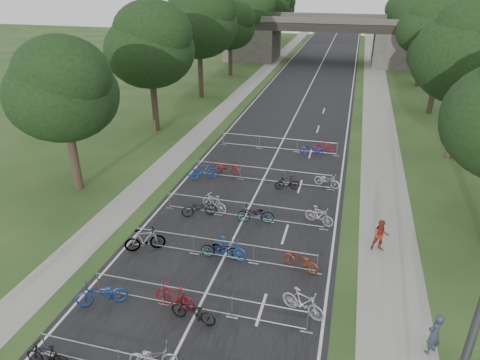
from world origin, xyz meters
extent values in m
cube|color=black|center=(0.00, 50.00, 0.01)|extent=(11.00, 140.00, 0.01)
cube|color=gray|center=(8.00, 50.00, 0.01)|extent=(3.00, 140.00, 0.01)
cube|color=gray|center=(-7.50, 50.00, 0.01)|extent=(2.00, 140.00, 0.01)
cube|color=silver|center=(0.00, 50.00, 0.00)|extent=(0.12, 140.00, 0.00)
cube|color=#44403D|center=(-11.50, 65.00, 2.50)|extent=(8.00, 8.00, 5.00)
cube|color=#44403D|center=(11.50, 65.00, 2.50)|extent=(8.00, 8.00, 5.00)
cube|color=black|center=(0.00, 65.00, 5.60)|extent=(30.00, 8.00, 1.20)
cube|color=#44403D|center=(0.00, 61.20, 6.60)|extent=(30.00, 0.40, 0.90)
cube|color=#44403D|center=(0.00, 68.80, 6.60)|extent=(30.00, 0.40, 0.90)
cylinder|color=#33261C|center=(-11.50, 16.00, 2.10)|extent=(0.56, 0.56, 4.20)
ellipsoid|color=black|center=(-11.50, 16.00, 6.22)|extent=(6.72, 6.72, 5.51)
sphere|color=black|center=(-10.90, 15.50, 7.56)|extent=(5.38, 5.38, 5.38)
sphere|color=black|center=(-12.00, 16.50, 5.38)|extent=(4.37, 4.37, 4.37)
cylinder|color=#33261C|center=(-11.50, 28.00, 2.36)|extent=(0.56, 0.56, 4.72)
ellipsoid|color=black|center=(-11.50, 28.00, 6.99)|extent=(7.56, 7.56, 6.20)
sphere|color=black|center=(-10.90, 27.50, 8.50)|extent=(6.05, 6.05, 6.05)
sphere|color=black|center=(-12.00, 28.50, 6.05)|extent=(4.91, 4.91, 4.91)
cylinder|color=#33261C|center=(13.00, 28.00, 2.55)|extent=(0.56, 0.56, 5.11)
ellipsoid|color=black|center=(13.00, 28.00, 7.56)|extent=(8.18, 8.18, 6.70)
sphere|color=black|center=(12.50, 28.50, 6.54)|extent=(5.31, 5.31, 5.31)
cylinder|color=#33261C|center=(-11.50, 40.00, 2.62)|extent=(0.56, 0.56, 5.25)
ellipsoid|color=black|center=(-11.50, 40.00, 7.77)|extent=(8.40, 8.40, 6.89)
sphere|color=black|center=(-10.90, 39.50, 9.45)|extent=(6.72, 6.72, 6.72)
sphere|color=black|center=(-12.00, 40.50, 6.72)|extent=(5.46, 5.46, 5.46)
cylinder|color=#33261C|center=(13.00, 40.00, 1.92)|extent=(0.56, 0.56, 3.85)
ellipsoid|color=black|center=(13.00, 40.00, 5.70)|extent=(6.16, 6.16, 5.05)
sphere|color=black|center=(13.60, 39.50, 6.93)|extent=(4.93, 4.93, 4.93)
sphere|color=black|center=(12.50, 40.50, 4.93)|extent=(4.00, 4.00, 4.00)
cylinder|color=#33261C|center=(-11.50, 52.00, 2.10)|extent=(0.56, 0.56, 4.20)
ellipsoid|color=black|center=(-11.50, 52.00, 6.22)|extent=(6.72, 6.72, 5.51)
sphere|color=black|center=(-10.90, 51.50, 7.56)|extent=(5.38, 5.38, 5.38)
sphere|color=black|center=(-12.00, 52.50, 5.38)|extent=(4.37, 4.37, 4.37)
cylinder|color=#33261C|center=(13.00, 52.00, 2.24)|extent=(0.56, 0.56, 4.48)
ellipsoid|color=black|center=(13.00, 52.00, 6.63)|extent=(7.17, 7.17, 5.88)
sphere|color=black|center=(13.60, 51.50, 8.06)|extent=(5.73, 5.73, 5.73)
sphere|color=black|center=(12.50, 52.50, 5.73)|extent=(4.66, 4.66, 4.66)
cylinder|color=#33261C|center=(-11.50, 64.00, 2.36)|extent=(0.56, 0.56, 4.72)
ellipsoid|color=black|center=(-11.50, 64.00, 6.99)|extent=(7.56, 7.56, 6.20)
sphere|color=black|center=(-10.90, 63.50, 8.50)|extent=(6.05, 6.05, 6.05)
sphere|color=black|center=(-12.00, 64.50, 6.05)|extent=(4.91, 4.91, 4.91)
cylinder|color=#33261C|center=(13.00, 64.00, 2.55)|extent=(0.56, 0.56, 5.11)
ellipsoid|color=black|center=(13.00, 64.00, 7.56)|extent=(8.18, 8.18, 6.70)
sphere|color=black|center=(13.60, 63.50, 9.20)|extent=(6.54, 6.54, 6.54)
sphere|color=black|center=(12.50, 64.50, 6.54)|extent=(5.31, 5.31, 5.31)
cylinder|color=#33261C|center=(-11.50, 76.00, 2.62)|extent=(0.56, 0.56, 5.25)
ellipsoid|color=black|center=(-11.50, 76.00, 7.77)|extent=(8.40, 8.40, 6.89)
sphere|color=black|center=(-12.00, 76.50, 6.72)|extent=(5.46, 5.46, 5.46)
cylinder|color=#33261C|center=(13.00, 76.00, 1.92)|extent=(0.56, 0.56, 3.85)
ellipsoid|color=black|center=(13.00, 76.00, 5.70)|extent=(6.16, 6.16, 5.05)
sphere|color=black|center=(13.60, 75.50, 6.93)|extent=(4.93, 4.93, 4.93)
sphere|color=black|center=(12.50, 76.50, 4.93)|extent=(4.00, 4.00, 4.00)
cylinder|color=#33261C|center=(-11.50, 88.00, 2.10)|extent=(0.56, 0.56, 4.20)
ellipsoid|color=black|center=(-11.50, 88.00, 6.22)|extent=(6.72, 6.72, 5.51)
sphere|color=black|center=(-10.90, 87.50, 7.56)|extent=(5.38, 5.38, 5.38)
sphere|color=black|center=(-12.00, 88.50, 5.38)|extent=(4.37, 4.37, 4.37)
cylinder|color=#33261C|center=(13.00, 88.00, 2.24)|extent=(0.56, 0.56, 4.48)
ellipsoid|color=black|center=(13.00, 88.00, 6.63)|extent=(7.17, 7.17, 5.88)
sphere|color=black|center=(13.60, 87.50, 8.06)|extent=(5.73, 5.73, 5.73)
sphere|color=black|center=(12.50, 88.50, 5.73)|extent=(4.66, 4.66, 4.66)
cylinder|color=#A2A5AA|center=(-4.60, 3.60, 0.55)|extent=(0.05, 0.05, 1.10)
cube|color=#A2A5AA|center=(-4.60, 3.60, 0.01)|extent=(0.50, 0.08, 0.03)
cylinder|color=#A2A5AA|center=(0.00, 7.20, 1.05)|extent=(9.20, 0.04, 0.04)
cylinder|color=#A2A5AA|center=(0.00, 7.20, 0.18)|extent=(9.20, 0.04, 0.04)
cylinder|color=#A2A5AA|center=(-4.60, 7.20, 0.55)|extent=(0.05, 0.05, 1.10)
cube|color=#A2A5AA|center=(-4.60, 7.20, 0.01)|extent=(0.50, 0.08, 0.03)
cylinder|color=#A2A5AA|center=(-1.53, 7.20, 0.55)|extent=(0.05, 0.05, 1.10)
cube|color=#A2A5AA|center=(-1.53, 7.20, 0.01)|extent=(0.50, 0.08, 0.03)
cylinder|color=#A2A5AA|center=(1.53, 7.20, 0.55)|extent=(0.05, 0.05, 1.10)
cube|color=#A2A5AA|center=(1.53, 7.20, 0.01)|extent=(0.50, 0.08, 0.03)
cylinder|color=#A2A5AA|center=(4.60, 7.20, 0.55)|extent=(0.05, 0.05, 1.10)
cube|color=#A2A5AA|center=(4.60, 7.20, 0.01)|extent=(0.50, 0.08, 0.03)
cylinder|color=#A2A5AA|center=(0.00, 11.00, 1.05)|extent=(9.20, 0.04, 0.04)
cylinder|color=#A2A5AA|center=(0.00, 11.00, 0.18)|extent=(9.20, 0.04, 0.04)
cylinder|color=#A2A5AA|center=(-4.60, 11.00, 0.55)|extent=(0.05, 0.05, 1.10)
cube|color=#A2A5AA|center=(-4.60, 11.00, 0.01)|extent=(0.50, 0.08, 0.03)
cylinder|color=#A2A5AA|center=(-1.53, 11.00, 0.55)|extent=(0.05, 0.05, 1.10)
cube|color=#A2A5AA|center=(-1.53, 11.00, 0.01)|extent=(0.50, 0.08, 0.03)
cylinder|color=#A2A5AA|center=(1.53, 11.00, 0.55)|extent=(0.05, 0.05, 1.10)
cube|color=#A2A5AA|center=(1.53, 11.00, 0.01)|extent=(0.50, 0.08, 0.03)
cylinder|color=#A2A5AA|center=(4.60, 11.00, 0.55)|extent=(0.05, 0.05, 1.10)
cube|color=#A2A5AA|center=(4.60, 11.00, 0.01)|extent=(0.50, 0.08, 0.03)
cylinder|color=#A2A5AA|center=(0.00, 15.00, 1.05)|extent=(9.20, 0.04, 0.04)
cylinder|color=#A2A5AA|center=(0.00, 15.00, 0.18)|extent=(9.20, 0.04, 0.04)
cylinder|color=#A2A5AA|center=(-4.60, 15.00, 0.55)|extent=(0.05, 0.05, 1.10)
cube|color=#A2A5AA|center=(-4.60, 15.00, 0.01)|extent=(0.50, 0.08, 0.03)
cylinder|color=#A2A5AA|center=(-1.53, 15.00, 0.55)|extent=(0.05, 0.05, 1.10)
cube|color=#A2A5AA|center=(-1.53, 15.00, 0.01)|extent=(0.50, 0.08, 0.03)
cylinder|color=#A2A5AA|center=(1.53, 15.00, 0.55)|extent=(0.05, 0.05, 1.10)
cube|color=#A2A5AA|center=(1.53, 15.00, 0.01)|extent=(0.50, 0.08, 0.03)
cylinder|color=#A2A5AA|center=(4.60, 15.00, 0.55)|extent=(0.05, 0.05, 1.10)
cube|color=#A2A5AA|center=(4.60, 15.00, 0.01)|extent=(0.50, 0.08, 0.03)
cylinder|color=#A2A5AA|center=(0.00, 20.00, 1.05)|extent=(9.20, 0.04, 0.04)
cylinder|color=#A2A5AA|center=(0.00, 20.00, 0.18)|extent=(9.20, 0.04, 0.04)
cylinder|color=#A2A5AA|center=(-4.60, 20.00, 0.55)|extent=(0.05, 0.05, 1.10)
cube|color=#A2A5AA|center=(-4.60, 20.00, 0.01)|extent=(0.50, 0.08, 0.03)
cylinder|color=#A2A5AA|center=(-1.53, 20.00, 0.55)|extent=(0.05, 0.05, 1.10)
cube|color=#A2A5AA|center=(-1.53, 20.00, 0.01)|extent=(0.50, 0.08, 0.03)
cylinder|color=#A2A5AA|center=(1.53, 20.00, 0.55)|extent=(0.05, 0.05, 1.10)
cube|color=#A2A5AA|center=(1.53, 20.00, 0.01)|extent=(0.50, 0.08, 0.03)
cylinder|color=#A2A5AA|center=(4.60, 20.00, 0.55)|extent=(0.05, 0.05, 1.10)
cube|color=#A2A5AA|center=(4.60, 20.00, 0.01)|extent=(0.50, 0.08, 0.03)
cylinder|color=#A2A5AA|center=(0.00, 26.00, 1.05)|extent=(9.20, 0.04, 0.04)
cylinder|color=#A2A5AA|center=(0.00, 26.00, 0.18)|extent=(9.20, 0.04, 0.04)
cylinder|color=#A2A5AA|center=(-4.60, 26.00, 0.55)|extent=(0.05, 0.05, 1.10)
cube|color=#A2A5AA|center=(-4.60, 26.00, 0.01)|extent=(0.50, 0.08, 0.03)
cylinder|color=#A2A5AA|center=(-1.53, 26.00, 0.55)|extent=(0.05, 0.05, 1.10)
cube|color=#A2A5AA|center=(-1.53, 26.00, 0.01)|extent=(0.50, 0.08, 0.03)
cylinder|color=#A2A5AA|center=(1.53, 26.00, 0.55)|extent=(0.05, 0.05, 1.10)
cube|color=#A2A5AA|center=(1.53, 26.00, 0.01)|extent=(0.50, 0.08, 0.03)
cylinder|color=#A2A5AA|center=(4.60, 26.00, 0.55)|extent=(0.05, 0.05, 1.10)
cube|color=#A2A5AA|center=(4.60, 26.00, 0.01)|extent=(0.50, 0.08, 0.03)
imported|color=black|center=(-4.20, 3.20, 0.51)|extent=(1.72, 0.59, 1.02)
imported|color=#929499|center=(-0.54, 4.20, 0.46)|extent=(1.86, 1.02, 0.93)
imported|color=navy|center=(-4.04, 6.56, 0.56)|extent=(2.24, 1.67, 1.13)
imported|color=maroon|center=(-0.99, 7.23, 0.57)|extent=(1.94, 0.78, 1.13)
imported|color=black|center=(0.07, 6.60, 0.53)|extent=(2.06, 0.91, 1.05)
imported|color=#B1B2BA|center=(4.30, 8.19, 0.60)|extent=(2.05, 1.30, 1.19)
imported|color=#A2A5AA|center=(-4.07, 10.69, 0.62)|extent=(2.10, 1.48, 1.24)
imported|color=#A2A5AA|center=(-0.15, 11.05, 0.52)|extent=(2.02, 0.81, 1.04)
imported|color=#1B4896|center=(0.26, 11.12, 0.60)|extent=(2.05, 0.91, 1.19)
imported|color=maroon|center=(3.81, 11.15, 0.50)|extent=(2.01, 1.28, 1.00)
imported|color=black|center=(-2.57, 14.63, 0.54)|extent=(2.16, 1.53, 1.08)
imported|color=#B3B4BC|center=(-1.92, 15.42, 0.55)|extent=(1.88, 1.16, 1.10)
imported|color=#A2A5AA|center=(0.76, 14.79, 0.54)|extent=(2.14, 1.01, 1.08)
imported|color=#A5A5AD|center=(4.26, 15.55, 0.54)|extent=(1.84, 1.17, 1.07)
imported|color=navy|center=(-4.00, 19.39, 0.62)|extent=(2.14, 1.37, 1.25)
imported|color=maroon|center=(-2.63, 20.46, 0.56)|extent=(2.23, 1.09, 1.12)
imported|color=black|center=(1.84, 19.30, 0.49)|extent=(1.70, 0.90, 0.98)
imported|color=silver|center=(4.30, 20.43, 0.47)|extent=(1.89, 1.16, 0.94)
imported|color=#1B2297|center=(2.72, 25.66, 0.48)|extent=(1.88, 0.76, 0.97)
imported|color=maroon|center=(3.57, 26.63, 0.49)|extent=(1.71, 0.82, 0.99)
imported|color=#2D3243|center=(9.20, 7.44, 0.90)|extent=(0.78, 0.77, 1.81)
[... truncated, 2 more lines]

